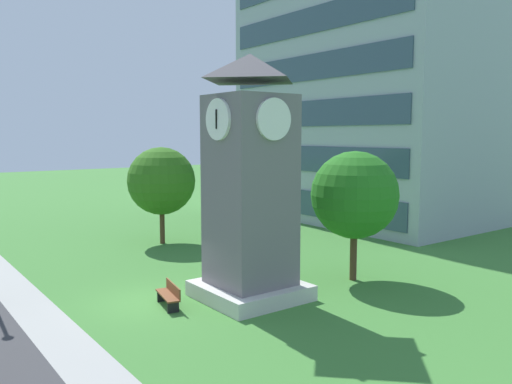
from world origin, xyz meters
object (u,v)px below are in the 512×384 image
object	(u,v)px
clock_tower	(250,193)
tree_by_building	(355,195)
park_bench	(169,295)
tree_streetside	(161,181)

from	to	relation	value
clock_tower	tree_by_building	xyz separation A→B (m)	(0.69, 5.23, -0.40)
park_bench	tree_streetside	bearing A→B (deg)	154.63
clock_tower	tree_by_building	world-z (taller)	clock_tower
tree_streetside	park_bench	bearing A→B (deg)	-25.37
clock_tower	tree_streetside	distance (m)	11.75
clock_tower	park_bench	xyz separation A→B (m)	(-0.98, -3.08, -3.78)
park_bench	tree_streetside	world-z (taller)	tree_streetside
tree_streetside	tree_by_building	size ratio (longest dim) A/B	1.00
park_bench	tree_by_building	world-z (taller)	tree_by_building
clock_tower	tree_by_building	bearing A→B (deg)	82.49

